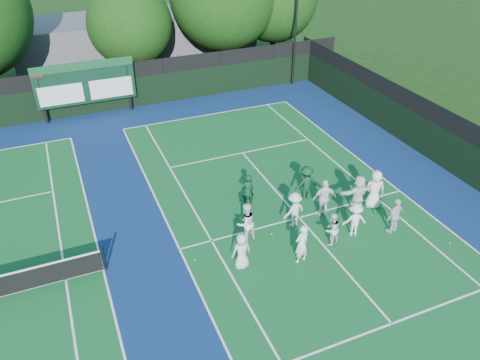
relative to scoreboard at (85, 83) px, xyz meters
name	(u,v)px	position (x,y,z in m)	size (l,w,h in m)	color
ground	(311,231)	(7.01, -15.59, -2.19)	(120.00, 120.00, 0.00)	#14340E
court_apron	(167,253)	(1.01, -14.59, -2.19)	(34.00, 32.00, 0.01)	navy
near_court	(299,218)	(7.01, -14.59, -2.18)	(11.05, 23.85, 0.01)	#125826
back_fence	(103,91)	(1.01, 0.41, -0.83)	(34.00, 0.08, 3.00)	black
divider_fence_right	(463,153)	(16.01, -14.59, -0.83)	(0.08, 32.00, 3.00)	black
scoreboard	(85,83)	(0.00, 0.00, 0.00)	(6.00, 0.21, 3.55)	black
clubhouse	(137,42)	(5.01, 8.41, -0.19)	(18.00, 6.00, 4.00)	#5D5D62
tree_c	(132,26)	(3.98, 3.99, 2.13)	(5.73, 5.73, 7.34)	black
tree_e	(276,0)	(14.85, 3.99, 3.00)	(6.43, 6.43, 8.57)	black
tennis_ball_0	(272,234)	(5.38, -15.15, -2.16)	(0.07, 0.07, 0.07)	#B8D719
tennis_ball_1	(329,192)	(9.31, -13.36, -2.16)	(0.07, 0.07, 0.07)	#B8D719
tennis_ball_2	(450,243)	(11.84, -18.52, -2.16)	(0.07, 0.07, 0.07)	#B8D719
tennis_ball_3	(195,259)	(1.92, -15.43, -2.16)	(0.07, 0.07, 0.07)	#B8D719
player_front_0	(242,251)	(3.45, -16.48, -1.41)	(0.77, 0.50, 1.57)	silver
player_front_1	(302,244)	(5.69, -17.06, -1.34)	(0.62, 0.41, 1.71)	white
player_front_2	(332,229)	(7.33, -16.60, -1.44)	(0.73, 0.57, 1.49)	silver
player_front_3	(355,220)	(8.53, -16.45, -1.43)	(0.99, 0.57, 1.53)	white
player_front_4	(395,216)	(10.18, -16.95, -1.36)	(0.97, 0.40, 1.65)	silver
player_back_0	(246,223)	(4.22, -15.07, -1.29)	(0.87, 0.68, 1.80)	white
player_back_1	(294,210)	(6.51, -14.94, -1.37)	(1.06, 0.61, 1.64)	silver
player_back_2	(324,198)	(8.08, -14.77, -1.29)	(1.05, 0.44, 1.80)	white
player_back_3	(358,193)	(9.66, -15.04, -1.30)	(1.66, 0.53, 1.79)	white
player_back_4	(375,189)	(10.49, -15.09, -1.26)	(0.91, 0.59, 1.86)	white
coach_left	(248,191)	(5.28, -12.84, -1.37)	(0.60, 0.39, 1.65)	#0E341F
coach_right	(306,183)	(8.01, -13.31, -1.35)	(1.09, 0.63, 1.69)	#0F381E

